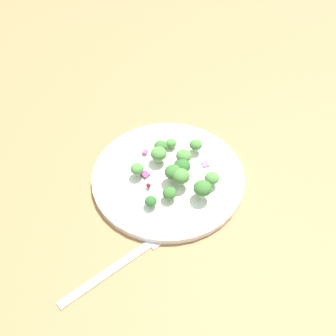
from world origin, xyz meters
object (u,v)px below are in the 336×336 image
object	(u,v)px
broccoli_floret_2	(173,172)
fork	(124,261)
broccoli_floret_0	(159,154)
plate	(168,175)
broccoli_floret_1	(171,143)

from	to	relation	value
broccoli_floret_2	fork	world-z (taller)	broccoli_floret_2
fork	broccoli_floret_0	bearing A→B (deg)	159.13
broccoli_floret_0	fork	distance (cm)	19.51
plate	broccoli_floret_1	distance (cm)	6.51
broccoli_floret_2	fork	distance (cm)	16.27
broccoli_floret_2	broccoli_floret_1	bearing A→B (deg)	175.31
broccoli_floret_1	broccoli_floret_2	size ratio (longest dim) A/B	0.69
broccoli_floret_1	broccoli_floret_2	world-z (taller)	broccoli_floret_2
broccoli_floret_1	fork	world-z (taller)	broccoli_floret_1
broccoli_floret_0	fork	size ratio (longest dim) A/B	0.17
broccoli_floret_1	fork	distance (cm)	23.44
broccoli_floret_0	broccoli_floret_1	distance (cm)	4.33
broccoli_floret_1	broccoli_floret_2	distance (cm)	8.21
plate	broccoli_floret_2	size ratio (longest dim) A/B	9.16
plate	fork	world-z (taller)	plate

